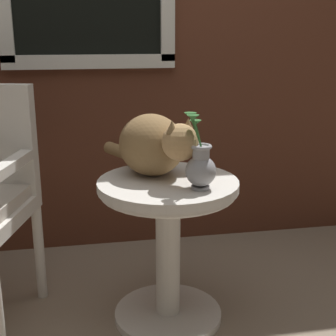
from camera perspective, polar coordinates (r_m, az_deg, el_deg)
ground_plane at (r=2.04m, az=-2.02°, el=-18.76°), size 6.00×6.00×0.00m
back_wall at (r=2.56m, az=-5.55°, el=19.16°), size 4.00×0.07×2.60m
wicker_side_table at (r=1.92m, az=0.00°, el=-7.09°), size 0.55×0.55×0.61m
cat at (r=1.89m, az=-1.70°, el=2.80°), size 0.35×0.54×0.25m
pewter_vase_with_ivy at (r=1.73m, az=3.87°, el=0.29°), size 0.12×0.11×0.28m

